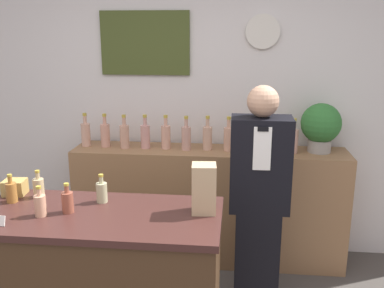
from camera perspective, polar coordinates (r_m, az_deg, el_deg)
The scene contains 23 objects.
back_wall at distance 3.80m, azimuth -0.62°, elevation 5.52°, with size 5.20×0.09×2.70m.
back_shelf at distance 3.76m, azimuth 2.25°, elevation -8.17°, with size 2.31×0.41×1.01m.
display_counter at distance 2.75m, azimuth -11.83°, elevation -18.30°, with size 1.40×0.64×0.97m.
shopkeeper at distance 3.07m, azimuth 8.88°, elevation -7.57°, with size 0.41×0.26×1.63m.
potted_plant at distance 3.64m, azimuth 16.81°, elevation 2.39°, with size 0.33×0.33×0.41m.
paper_bag at distance 2.42m, azimuth 1.60°, elevation -5.96°, with size 0.15×0.14×0.28m.
gift_box at distance 2.93m, azimuth -22.55°, elevation -5.35°, with size 0.14×0.13×0.10m.
counter_bottle_0 at distance 2.80m, azimuth -22.96°, elevation -5.87°, with size 0.07×0.07×0.18m.
counter_bottle_1 at distance 2.82m, azimuth -19.77°, elevation -5.45°, with size 0.07×0.07×0.18m.
counter_bottle_2 at distance 2.54m, azimuth -19.59°, elevation -7.64°, with size 0.07×0.07×0.18m.
counter_bottle_3 at distance 2.54m, azimuth -16.26°, elevation -7.37°, with size 0.07×0.07×0.18m.
counter_bottle_4 at distance 2.64m, azimuth -11.94°, elevation -6.24°, with size 0.07×0.07×0.18m.
shelf_bottle_0 at distance 3.81m, azimuth -13.98°, elevation 1.34°, with size 0.08×0.08×0.29m.
shelf_bottle_1 at distance 3.74m, azimuth -11.49°, elevation 1.26°, with size 0.08×0.08×0.29m.
shelf_bottle_2 at distance 3.67m, azimuth -8.99°, elevation 1.11°, with size 0.08×0.08×0.29m.
shelf_bottle_3 at distance 3.65m, azimuth -6.24°, elevation 1.11°, with size 0.08×0.08×0.29m.
shelf_bottle_4 at distance 3.62m, azimuth -3.50°, elevation 1.06°, with size 0.08×0.08×0.29m.
shelf_bottle_5 at distance 3.57m, azimuth -0.78°, elevation 0.90°, with size 0.08×0.08×0.29m.
shelf_bottle_6 at distance 3.58m, azimuth 2.07°, elevation 0.93°, with size 0.08×0.08×0.29m.
shelf_bottle_7 at distance 3.56m, azimuth 4.88°, elevation 0.81°, with size 0.08×0.08×0.29m.
shelf_bottle_8 at distance 3.56m, azimuth 7.71°, elevation 0.73°, with size 0.08×0.08×0.29m.
shelf_bottle_9 at distance 3.58m, azimuth 10.52°, elevation 0.69°, with size 0.08×0.08×0.29m.
shelf_bottle_10 at distance 3.58m, azimuth 13.35°, elevation 0.53°, with size 0.08×0.08×0.29m.
Camera 1 is at (0.43, -1.72, 1.98)m, focal length 40.00 mm.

